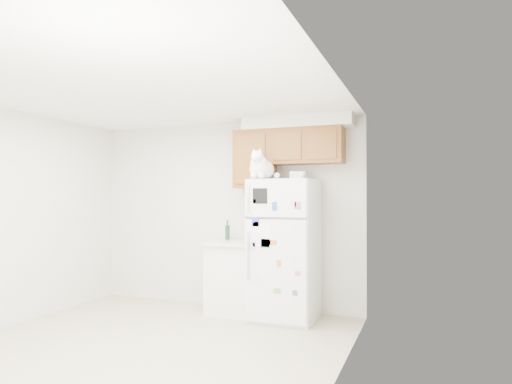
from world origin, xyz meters
The scene contains 9 objects.
ground_plane centered at (0.00, 0.00, -0.01)m, with size 3.80×4.00×0.01m, color tan.
room_shell centered at (0.12, 0.24, 1.67)m, with size 3.84×4.04×2.52m.
refrigerator centered at (0.97, 1.61, 0.85)m, with size 0.76×0.78×1.70m.
base_counter centered at (0.28, 1.68, 0.46)m, with size 0.64×0.64×0.92m.
cat centered at (0.75, 1.37, 1.83)m, with size 0.35×0.51×0.36m.
storage_box_back centered at (1.12, 1.71, 1.75)m, with size 0.18×0.13×0.10m, color white.
storage_box_front centered at (1.14, 1.52, 1.74)m, with size 0.15×0.11×0.09m, color white.
bottle_green centered at (0.12, 1.80, 1.05)m, with size 0.06×0.06×0.26m, color #19381E, non-canonical shape.
bottle_amber centered at (0.37, 1.87, 1.05)m, with size 0.06×0.06×0.27m, color #593814, non-canonical shape.
Camera 1 is at (2.60, -3.72, 1.48)m, focal length 32.00 mm.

